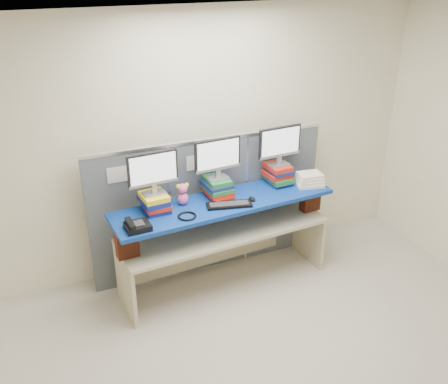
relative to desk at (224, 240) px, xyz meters
name	(u,v)px	position (x,y,z in m)	size (l,w,h in m)	color
room	(296,232)	(-0.02, -1.41, 0.87)	(5.00, 4.00, 2.80)	#F5EBCA
cubicle_partition	(209,205)	(-0.02, 0.37, 0.24)	(2.60, 0.06, 1.53)	#4C535A
desk	(224,240)	(0.00, 0.00, 0.00)	(2.23, 0.80, 0.66)	beige
brick_pier_left	(127,243)	(-1.03, -0.13, 0.27)	(0.20, 0.11, 0.28)	maroon
brick_pier_right	(310,198)	(1.03, 0.03, 0.27)	(0.20, 0.11, 0.28)	maroon
blue_board	(224,203)	(0.00, 0.00, 0.43)	(2.28, 0.57, 0.04)	navy
book_stack_left	(155,202)	(-0.69, 0.07, 0.54)	(0.27, 0.32, 0.18)	navy
book_stack_center	(218,188)	(-0.02, 0.12, 0.55)	(0.27, 0.33, 0.20)	red
book_stack_right	(278,174)	(0.70, 0.18, 0.56)	(0.27, 0.31, 0.21)	navy
monitor_left	(153,171)	(-0.69, 0.07, 0.87)	(0.49, 0.15, 0.42)	#99999E
monitor_center	(218,156)	(-0.02, 0.12, 0.89)	(0.49, 0.15, 0.42)	#99999E
monitor_right	(280,144)	(0.70, 0.17, 0.91)	(0.49, 0.15, 0.42)	#99999E
keyboard	(229,205)	(0.01, -0.12, 0.47)	(0.47, 0.24, 0.03)	black
mouse	(252,199)	(0.27, -0.09, 0.47)	(0.05, 0.10, 0.03)	black
desk_phone	(137,226)	(-0.94, -0.22, 0.49)	(0.23, 0.21, 0.09)	black
headset	(187,216)	(-0.45, -0.17, 0.46)	(0.18, 0.18, 0.02)	black
plush_toy	(183,194)	(-0.40, 0.09, 0.57)	(0.13, 0.10, 0.22)	pink
binder_stack	(309,180)	(0.99, 0.00, 0.52)	(0.31, 0.27, 0.13)	white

